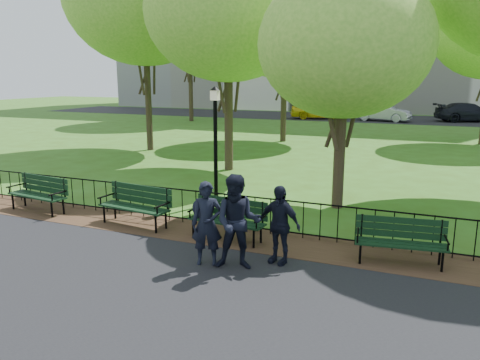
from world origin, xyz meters
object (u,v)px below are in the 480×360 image
at_px(taxi, 317,110).
at_px(tree_far_c, 285,30).
at_px(tree_near_e, 345,44).
at_px(tree_far_w, 189,15).
at_px(park_bench_right_a, 401,236).
at_px(person_right, 279,224).
at_px(park_bench_main, 217,212).
at_px(park_bench_left_b, 40,190).
at_px(lamppost, 216,141).
at_px(sedan_silver, 383,112).
at_px(person_mid, 238,222).
at_px(person_left, 207,224).
at_px(park_bench_left_a, 137,201).
at_px(sedan_dark, 468,112).
at_px(tree_near_w, 228,10).

bearing_deg(taxi, tree_far_c, 167.47).
relative_size(tree_near_e, tree_far_w, 0.54).
height_order(park_bench_right_a, person_right, person_right).
height_order(park_bench_main, person_right, person_right).
bearing_deg(park_bench_left_b, lamppost, 39.59).
height_order(person_right, sedan_silver, person_right).
bearing_deg(tree_near_e, tree_far_w, 127.22).
relative_size(tree_far_c, person_mid, 4.74).
bearing_deg(person_left, tree_near_e, 52.95).
distance_m(park_bench_left_b, person_left, 6.23).
bearing_deg(park_bench_left_b, park_bench_main, 5.61).
height_order(lamppost, taxi, lamppost).
bearing_deg(tree_far_c, sedan_silver, 74.78).
bearing_deg(sedan_silver, park_bench_left_a, -174.85).
bearing_deg(tree_near_e, lamppost, -164.83).
bearing_deg(park_bench_main, park_bench_right_a, 6.49).
bearing_deg(lamppost, sedan_dark, 74.77).
xyz_separation_m(park_bench_main, park_bench_left_a, (-2.29, 0.13, -0.01)).
relative_size(tree_far_w, sedan_dark, 2.32).
xyz_separation_m(person_mid, person_right, (0.65, 0.59, -0.14)).
bearing_deg(tree_near_e, park_bench_left_b, -154.78).
xyz_separation_m(park_bench_left_b, sedan_silver, (6.02, 31.18, 0.13)).
bearing_deg(tree_far_w, lamppost, -60.04).
xyz_separation_m(park_bench_right_a, person_left, (-3.58, -1.54, 0.28)).
bearing_deg(tree_far_c, lamppost, -80.84).
distance_m(lamppost, sedan_dark, 31.85).
bearing_deg(park_bench_left_a, sedan_silver, 91.61).
xyz_separation_m(person_left, person_right, (1.30, 0.62, -0.04)).
distance_m(park_bench_left_b, taxi, 31.15).
bearing_deg(person_right, person_mid, -124.56).
xyz_separation_m(park_bench_main, person_right, (1.79, -0.84, 0.17)).
distance_m(tree_near_w, sedan_silver, 24.58).
distance_m(tree_near_e, tree_far_c, 14.02).
xyz_separation_m(person_left, sedan_dark, (6.53, 34.98, -0.08)).
bearing_deg(sedan_silver, park_bench_right_a, -163.23).
relative_size(park_bench_left_b, tree_far_w, 0.16).
xyz_separation_m(park_bench_main, park_bench_right_a, (4.06, 0.08, -0.07)).
xyz_separation_m(park_bench_left_a, park_bench_left_b, (-3.23, 0.02, -0.02)).
bearing_deg(lamppost, park_bench_left_a, -109.53).
bearing_deg(tree_near_e, park_bench_right_a, -61.62).
relative_size(tree_near_w, sedan_silver, 2.00).
bearing_deg(lamppost, taxi, 97.42).
distance_m(tree_far_w, person_mid, 31.90).
relative_size(tree_far_c, taxi, 1.91).
relative_size(person_mid, sedan_dark, 0.36).
relative_size(park_bench_right_a, lamppost, 0.53).
distance_m(park_bench_left_b, sedan_dark, 35.64).
distance_m(taxi, sedan_dark, 12.27).
distance_m(person_mid, sedan_silver, 32.76).
relative_size(park_bench_main, sedan_dark, 0.36).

